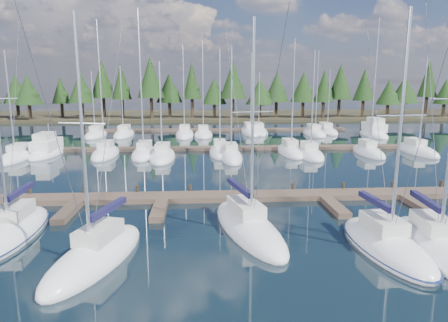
{
  "coord_description": "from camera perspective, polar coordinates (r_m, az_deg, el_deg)",
  "views": [
    {
      "loc": [
        -3.25,
        -10.72,
        8.65
      ],
      "look_at": [
        -1.21,
        22.0,
        2.1
      ],
      "focal_mm": 32.0,
      "sensor_mm": 36.0,
      "label": 1
    }
  ],
  "objects": [
    {
      "name": "back_sailboat_rows",
      "position": [
        56.79,
        -0.03,
        2.8
      ],
      "size": [
        50.05,
        33.15,
        17.31
      ],
      "color": "white",
      "rests_on": "ground"
    },
    {
      "name": "front_sailboat_5",
      "position": [
        23.9,
        27.9,
        -10.54
      ],
      "size": [
        3.53,
        8.63,
        14.24
      ],
      "color": "white",
      "rests_on": "ground"
    },
    {
      "name": "front_sailboat_1",
      "position": [
        26.01,
        -27.92,
        -8.83
      ],
      "size": [
        2.85,
        8.78,
        14.13
      ],
      "color": "white",
      "rests_on": "ground"
    },
    {
      "name": "far_shore",
      "position": [
        101.12,
        -1.71,
        6.55
      ],
      "size": [
        220.0,
        30.0,
        0.6
      ],
      "primitive_type": "cube",
      "color": "#322C1C",
      "rests_on": "ground"
    },
    {
      "name": "back_docks",
      "position": [
        60.98,
        -0.47,
        3.33
      ],
      "size": [
        50.0,
        21.8,
        0.4
      ],
      "color": "brown",
      "rests_on": "ground"
    },
    {
      "name": "front_sailboat_3",
      "position": [
        23.8,
        3.46,
        -9.32
      ],
      "size": [
        4.77,
        9.95,
        12.76
      ],
      "color": "white",
      "rests_on": "ground"
    },
    {
      "name": "main_dock",
      "position": [
        29.5,
        2.93,
        -5.36
      ],
      "size": [
        44.0,
        6.13,
        0.9
      ],
      "color": "brown",
      "rests_on": "ground"
    },
    {
      "name": "motor_yacht_right",
      "position": [
        69.58,
        20.59,
        3.87
      ],
      "size": [
        3.91,
        9.89,
        4.85
      ],
      "color": "white",
      "rests_on": "ground"
    },
    {
      "name": "tree_line",
      "position": [
        90.9,
        -2.25,
        10.53
      ],
      "size": [
        184.78,
        11.25,
        13.45
      ],
      "color": "black",
      "rests_on": "far_shore"
    },
    {
      "name": "front_sailboat_4",
      "position": [
        22.89,
        22.08,
        -11.03
      ],
      "size": [
        3.55,
        8.38,
        12.8
      ],
      "color": "white",
      "rests_on": "ground"
    },
    {
      "name": "motor_yacht_left",
      "position": [
        52.43,
        -23.93,
        1.36
      ],
      "size": [
        3.12,
        8.92,
        4.43
      ],
      "color": "white",
      "rests_on": "ground"
    },
    {
      "name": "ground",
      "position": [
        41.76,
        0.98,
        -0.67
      ],
      "size": [
        260.0,
        260.0,
        0.0
      ],
      "primitive_type": "plane",
      "color": "black",
      "rests_on": "ground"
    },
    {
      "name": "front_sailboat_2",
      "position": [
        21.0,
        -17.81,
        -12.76
      ],
      "size": [
        4.84,
        8.58,
        12.39
      ],
      "color": "white",
      "rests_on": "ground"
    }
  ]
}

